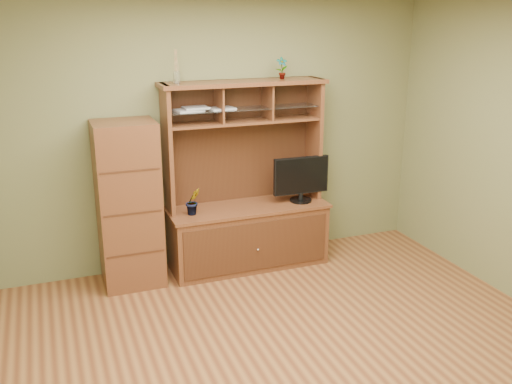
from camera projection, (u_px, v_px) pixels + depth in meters
room at (302, 187)px, 4.01m from camera, size 4.54×4.04×2.74m
media_hutch at (247, 217)px, 5.87m from camera, size 1.66×0.61×1.90m
monitor at (301, 178)px, 5.88m from camera, size 0.60×0.23×0.47m
orchid_plant at (193, 201)px, 5.52m from camera, size 0.17×0.14×0.27m
top_plant at (282, 68)px, 5.63m from camera, size 0.12×0.09×0.22m
reed_diffuser at (176, 70)px, 5.27m from camera, size 0.06×0.06×0.31m
magazines at (201, 109)px, 5.46m from camera, size 0.60×0.24×0.04m
side_cabinet at (129, 205)px, 5.38m from camera, size 0.57×0.52×1.59m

